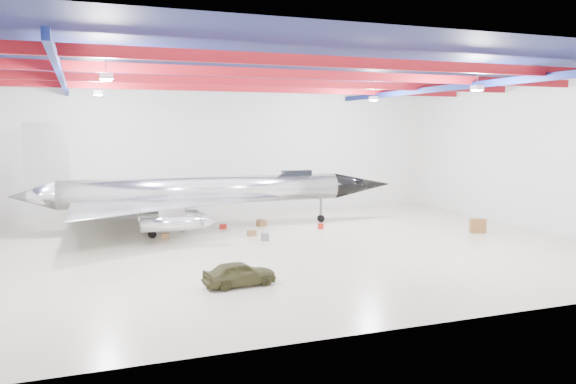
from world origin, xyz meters
name	(u,v)px	position (x,y,z in m)	size (l,w,h in m)	color
floor	(276,248)	(0.00, 0.00, 0.00)	(40.00, 40.00, 0.00)	beige
wall_back	(219,151)	(0.00, 15.00, 5.50)	(40.00, 40.00, 0.00)	silver
wall_right	(533,154)	(20.00, 0.00, 5.50)	(30.00, 30.00, 0.00)	silver
ceiling	(276,68)	(0.00, 0.00, 11.00)	(40.00, 40.00, 0.00)	#0A0F38
ceiling_structure	(276,80)	(0.00, 0.00, 10.32)	(39.50, 29.50, 1.08)	maroon
jet_aircraft	(204,194)	(-2.73, 8.29, 2.57)	(28.68, 16.98, 7.82)	silver
jeep	(239,273)	(-4.37, -7.36, 0.59)	(1.40, 3.47, 1.18)	#3B391D
desk	(478,226)	(15.18, -0.16, 0.50)	(1.09, 0.55, 1.00)	brown
crate_ply	(165,236)	(-6.05, 5.36, 0.18)	(0.51, 0.41, 0.36)	olive
toolbox_red	(223,226)	(-1.48, 7.79, 0.17)	(0.49, 0.39, 0.34)	#A61910
engine_drum	(265,237)	(0.06, 2.38, 0.25)	(0.55, 0.55, 0.49)	#59595B
parts_bin	(261,223)	(1.53, 7.87, 0.22)	(0.64, 0.51, 0.45)	olive
crate_small	(183,230)	(-4.49, 7.74, 0.12)	(0.35, 0.28, 0.25)	#59595B
tool_chest	(321,226)	(5.31, 5.18, 0.20)	(0.45, 0.45, 0.40)	#A61910
oil_barrel	(252,233)	(-0.29, 4.33, 0.20)	(0.56, 0.45, 0.39)	olive
spares_box	(260,221)	(1.80, 9.06, 0.17)	(0.39, 0.39, 0.35)	#59595B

